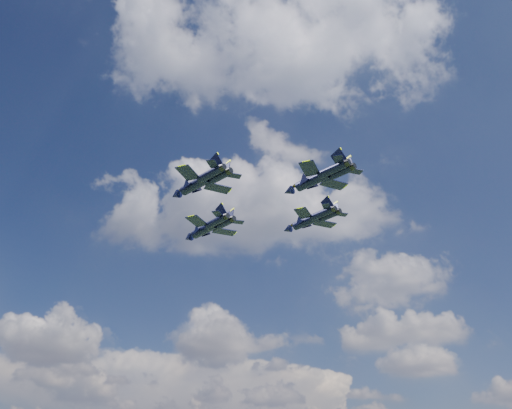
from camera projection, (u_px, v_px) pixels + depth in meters
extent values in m
cylinder|color=black|center=(205.00, 230.00, 114.17)|extent=(9.04, 7.82, 2.00)
cone|color=black|center=(188.00, 238.00, 118.28)|extent=(3.43, 3.28, 1.89)
ellipsoid|color=brown|center=(195.00, 232.00, 116.80)|extent=(3.16, 2.84, 0.91)
cube|color=black|center=(197.00, 221.00, 110.34)|extent=(4.24, 5.72, 0.20)
cube|color=black|center=(224.00, 232.00, 115.15)|extent=(5.87, 5.01, 0.20)
cube|color=black|center=(217.00, 214.00, 107.25)|extent=(2.14, 2.93, 0.16)
cube|color=black|center=(238.00, 222.00, 110.72)|extent=(3.11, 2.58, 0.16)
cube|color=black|center=(221.00, 211.00, 109.57)|extent=(3.02, 1.94, 3.34)
cube|color=black|center=(229.00, 215.00, 111.04)|extent=(2.17, 2.66, 3.34)
cylinder|color=black|center=(196.00, 185.00, 95.34)|extent=(8.86, 7.01, 1.90)
cone|color=black|center=(175.00, 195.00, 99.00)|extent=(3.27, 3.04, 1.79)
ellipsoid|color=brown|center=(184.00, 188.00, 97.70)|extent=(3.06, 2.58, 0.86)
cube|color=black|center=(188.00, 173.00, 91.64)|extent=(3.77, 5.35, 0.19)
cube|color=black|center=(218.00, 188.00, 96.52)|extent=(5.56, 4.94, 0.19)
cube|color=black|center=(213.00, 164.00, 88.97)|extent=(1.88, 2.71, 0.15)
cube|color=black|center=(234.00, 176.00, 92.50)|extent=(2.97, 2.56, 0.15)
cube|color=black|center=(216.00, 162.00, 91.20)|extent=(2.95, 1.83, 3.18)
cube|color=black|center=(225.00, 167.00, 92.69)|extent=(2.21, 2.40, 3.18)
cylinder|color=black|center=(307.00, 222.00, 115.68)|extent=(8.87, 7.40, 1.93)
cone|color=black|center=(287.00, 230.00, 119.56)|extent=(3.33, 3.15, 1.83)
ellipsoid|color=brown|center=(295.00, 224.00, 118.17)|extent=(3.08, 2.70, 0.88)
cube|color=black|center=(303.00, 213.00, 111.95)|extent=(4.00, 5.51, 0.19)
cube|color=black|center=(325.00, 224.00, 116.73)|extent=(5.68, 4.93, 0.19)
cube|color=black|center=(326.00, 206.00, 109.07)|extent=(2.01, 2.81, 0.15)
cube|color=black|center=(342.00, 214.00, 112.52)|extent=(3.02, 2.54, 0.15)
cube|color=black|center=(327.00, 204.00, 111.32)|extent=(2.96, 1.87, 3.24)
cube|color=black|center=(334.00, 207.00, 112.78)|extent=(2.16, 2.52, 3.24)
cylinder|color=black|center=(313.00, 181.00, 97.32)|extent=(9.14, 7.26, 1.96)
cone|color=black|center=(288.00, 192.00, 101.11)|extent=(3.38, 3.15, 1.85)
ellipsoid|color=brown|center=(298.00, 184.00, 99.76)|extent=(3.16, 2.67, 0.89)
cube|color=black|center=(309.00, 168.00, 93.50)|extent=(3.91, 5.53, 0.20)
cube|color=black|center=(334.00, 184.00, 98.52)|extent=(5.75, 5.09, 0.20)
cube|color=black|center=(338.00, 159.00, 90.73)|extent=(1.95, 2.80, 0.15)
cube|color=black|center=(356.00, 171.00, 94.36)|extent=(3.07, 2.64, 0.15)
cube|color=black|center=(339.00, 158.00, 93.03)|extent=(3.04, 1.89, 3.28)
cube|color=black|center=(346.00, 163.00, 94.57)|extent=(2.27, 2.48, 3.28)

